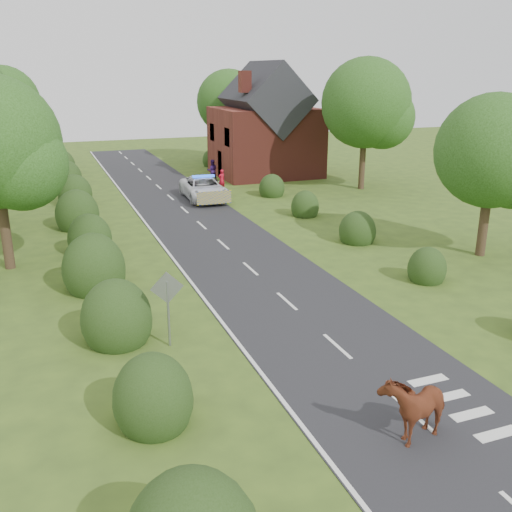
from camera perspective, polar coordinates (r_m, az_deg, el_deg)
name	(u,v)px	position (r m, az deg, el deg)	size (l,w,h in m)	color
ground	(337,347)	(18.69, 8.13, -8.97)	(120.00, 120.00, 0.00)	#394F1C
road	(207,230)	(31.74, -4.96, 2.63)	(6.00, 70.00, 0.02)	black
road_markings	(188,243)	(29.42, -6.83, 1.34)	(4.96, 70.00, 0.01)	white
hedgerow_left	(90,246)	(27.31, -16.26, 0.99)	(2.75, 50.41, 3.00)	#213812
hedgerow_right	(346,226)	(30.71, 8.95, 2.99)	(2.10, 45.78, 2.10)	#213812
tree_left_a	(0,148)	(26.53, -24.24, 9.82)	(5.74, 5.60, 8.38)	#332316
tree_left_d	(7,105)	(54.40, -23.61, 13.71)	(6.15, 6.00, 8.89)	#332316
tree_right_a	(499,156)	(28.43, 23.09, 9.20)	(5.33, 5.20, 7.56)	#332316
tree_right_b	(370,107)	(42.82, 11.35, 14.42)	(6.56, 6.40, 9.40)	#332316
tree_right_c	(232,105)	(55.26, -2.40, 14.89)	(6.15, 6.00, 8.58)	#332316
road_sign	(168,298)	(18.11, -8.84, -4.17)	(1.06, 0.08, 2.53)	gray
house	(265,129)	(48.11, 0.95, 12.56)	(8.00, 7.40, 9.17)	maroon
cow	(414,409)	(14.68, 15.50, -14.50)	(1.04, 1.98, 1.40)	brown
police_van	(204,188)	(39.26, -5.25, 6.75)	(2.71, 5.60, 1.67)	silver
pedestrian_red	(222,180)	(42.28, -3.45, 7.62)	(0.56, 0.37, 1.53)	#B30E22
pedestrian_purple	(212,170)	(45.82, -4.40, 8.53)	(0.83, 0.65, 1.71)	#2E1453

